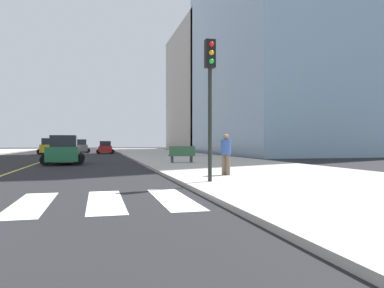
{
  "coord_description": "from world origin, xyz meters",
  "views": [
    {
      "loc": [
        4.31,
        -5.9,
        1.54
      ],
      "look_at": [
        13.21,
        29.02,
        1.38
      ],
      "focal_mm": 34.69,
      "sensor_mm": 36.0,
      "label": 1
    }
  ],
  "objects_px": {
    "car_green_third": "(64,151)",
    "car_gray_nearest": "(80,147)",
    "park_bench": "(182,155)",
    "car_yellow_fourth": "(50,147)",
    "pedestrian_waiting_east": "(226,152)",
    "traffic_light_near_corner": "(210,82)",
    "car_red_second": "(105,148)",
    "car_white_fifth": "(80,147)"
  },
  "relations": [
    {
      "from": "car_white_fifth",
      "to": "park_bench",
      "type": "distance_m",
      "value": 38.92
    },
    {
      "from": "park_bench",
      "to": "car_green_third",
      "type": "bearing_deg",
      "value": 70.75
    },
    {
      "from": "car_red_second",
      "to": "traffic_light_near_corner",
      "type": "bearing_deg",
      "value": 95.71
    },
    {
      "from": "park_bench",
      "to": "car_gray_nearest",
      "type": "bearing_deg",
      "value": 14.5
    },
    {
      "from": "car_yellow_fourth",
      "to": "park_bench",
      "type": "bearing_deg",
      "value": -68.26
    },
    {
      "from": "park_bench",
      "to": "car_white_fifth",
      "type": "bearing_deg",
      "value": 12.76
    },
    {
      "from": "car_yellow_fourth",
      "to": "traffic_light_near_corner",
      "type": "bearing_deg",
      "value": -77.85
    },
    {
      "from": "car_gray_nearest",
      "to": "car_green_third",
      "type": "xyz_separation_m",
      "value": [
        0.16,
        -29.14,
        0.03
      ]
    },
    {
      "from": "car_red_second",
      "to": "traffic_light_near_corner",
      "type": "xyz_separation_m",
      "value": [
        2.86,
        -39.57,
        2.88
      ]
    },
    {
      "from": "car_gray_nearest",
      "to": "car_green_third",
      "type": "bearing_deg",
      "value": 87.58
    },
    {
      "from": "car_red_second",
      "to": "pedestrian_waiting_east",
      "type": "xyz_separation_m",
      "value": [
        4.27,
        -37.26,
        0.31
      ]
    },
    {
      "from": "car_yellow_fourth",
      "to": "car_white_fifth",
      "type": "height_order",
      "value": "car_yellow_fourth"
    },
    {
      "from": "pedestrian_waiting_east",
      "to": "car_gray_nearest",
      "type": "bearing_deg",
      "value": 149.08
    },
    {
      "from": "car_gray_nearest",
      "to": "pedestrian_waiting_east",
      "type": "xyz_separation_m",
      "value": [
        7.78,
        -41.92,
        0.19
      ]
    },
    {
      "from": "car_yellow_fourth",
      "to": "traffic_light_near_corner",
      "type": "height_order",
      "value": "traffic_light_near_corner"
    },
    {
      "from": "car_green_third",
      "to": "car_yellow_fourth",
      "type": "relative_size",
      "value": 0.98
    },
    {
      "from": "car_red_second",
      "to": "pedestrian_waiting_east",
      "type": "distance_m",
      "value": 37.5
    },
    {
      "from": "car_red_second",
      "to": "park_bench",
      "type": "relative_size",
      "value": 2.14
    },
    {
      "from": "car_red_second",
      "to": "car_white_fifth",
      "type": "relative_size",
      "value": 0.94
    },
    {
      "from": "traffic_light_near_corner",
      "to": "car_yellow_fourth",
      "type": "bearing_deg",
      "value": -75.53
    },
    {
      "from": "car_red_second",
      "to": "car_yellow_fourth",
      "type": "distance_m",
      "value": 7.14
    },
    {
      "from": "car_green_third",
      "to": "car_white_fifth",
      "type": "height_order",
      "value": "car_green_third"
    },
    {
      "from": "car_red_second",
      "to": "pedestrian_waiting_east",
      "type": "relative_size",
      "value": 2.21
    },
    {
      "from": "pedestrian_waiting_east",
      "to": "car_red_second",
      "type": "bearing_deg",
      "value": 145.11
    },
    {
      "from": "car_green_third",
      "to": "park_bench",
      "type": "height_order",
      "value": "car_green_third"
    },
    {
      "from": "car_yellow_fourth",
      "to": "park_bench",
      "type": "relative_size",
      "value": 2.6
    },
    {
      "from": "car_gray_nearest",
      "to": "park_bench",
      "type": "xyz_separation_m",
      "value": [
        8.11,
        -31.96,
        -0.23
      ]
    },
    {
      "from": "car_green_third",
      "to": "car_gray_nearest",
      "type": "bearing_deg",
      "value": -90.67
    },
    {
      "from": "car_green_third",
      "to": "pedestrian_waiting_east",
      "type": "xyz_separation_m",
      "value": [
        7.62,
        -12.77,
        0.16
      ]
    },
    {
      "from": "traffic_light_near_corner",
      "to": "car_red_second",
      "type": "bearing_deg",
      "value": -85.87
    },
    {
      "from": "car_red_second",
      "to": "car_white_fifth",
      "type": "height_order",
      "value": "car_white_fifth"
    },
    {
      "from": "car_white_fifth",
      "to": "traffic_light_near_corner",
      "type": "height_order",
      "value": "traffic_light_near_corner"
    },
    {
      "from": "car_yellow_fourth",
      "to": "pedestrian_waiting_east",
      "type": "height_order",
      "value": "car_yellow_fourth"
    },
    {
      "from": "car_white_fifth",
      "to": "pedestrian_waiting_east",
      "type": "xyz_separation_m",
      "value": [
        8.09,
        -47.95,
        0.27
      ]
    },
    {
      "from": "traffic_light_near_corner",
      "to": "park_bench",
      "type": "xyz_separation_m",
      "value": [
        1.74,
        12.27,
        -2.99
      ]
    },
    {
      "from": "car_green_third",
      "to": "car_yellow_fourth",
      "type": "bearing_deg",
      "value": -81.98
    },
    {
      "from": "car_red_second",
      "to": "car_gray_nearest",
      "type": "bearing_deg",
      "value": -51.47
    },
    {
      "from": "car_yellow_fourth",
      "to": "car_red_second",
      "type": "bearing_deg",
      "value": 7.68
    },
    {
      "from": "car_yellow_fourth",
      "to": "car_white_fifth",
      "type": "distance_m",
      "value": 12.36
    },
    {
      "from": "car_yellow_fourth",
      "to": "traffic_light_near_corner",
      "type": "relative_size",
      "value": 0.93
    },
    {
      "from": "car_red_second",
      "to": "car_yellow_fourth",
      "type": "height_order",
      "value": "car_yellow_fourth"
    },
    {
      "from": "car_white_fifth",
      "to": "pedestrian_waiting_east",
      "type": "relative_size",
      "value": 2.35
    }
  ]
}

